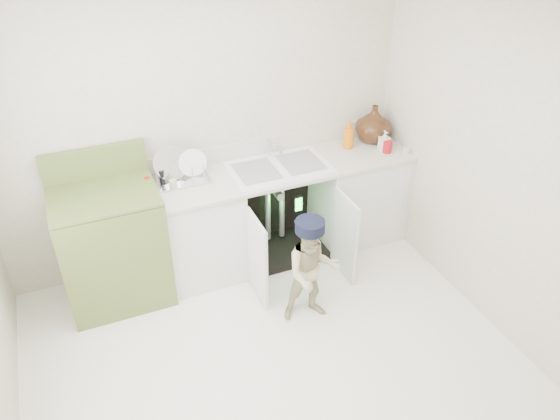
% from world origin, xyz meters
% --- Properties ---
extents(ground, '(3.50, 3.50, 0.00)m').
position_xyz_m(ground, '(0.00, 0.00, 0.00)').
color(ground, silver).
rests_on(ground, ground).
extents(room_shell, '(6.00, 5.50, 1.26)m').
position_xyz_m(room_shell, '(0.00, 0.00, 1.25)').
color(room_shell, beige).
rests_on(room_shell, ground).
extents(counter_run, '(2.44, 1.02, 1.24)m').
position_xyz_m(counter_run, '(0.59, 1.21, 0.48)').
color(counter_run, white).
rests_on(counter_run, ground).
extents(avocado_stove, '(0.80, 0.65, 1.25)m').
position_xyz_m(avocado_stove, '(-0.91, 1.18, 0.51)').
color(avocado_stove, olive).
rests_on(avocado_stove, ground).
extents(repair_worker, '(0.49, 0.75, 0.91)m').
position_xyz_m(repair_worker, '(0.46, 0.33, 0.46)').
color(repair_worker, beige).
rests_on(repair_worker, ground).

